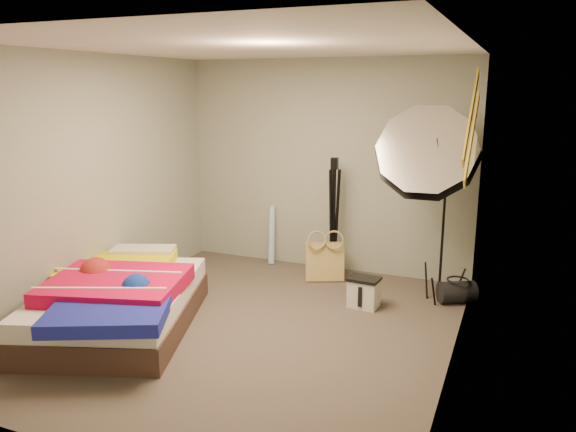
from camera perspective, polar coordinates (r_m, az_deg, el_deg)
The scene contains 15 objects.
floor at distance 5.27m, azimuth -3.59°, elevation -11.41°, with size 4.00×4.00×0.00m, color #4D433A.
ceiling at distance 4.81m, azimuth -4.03°, elevation 16.85°, with size 4.00×4.00×0.00m, color silver.
wall_back at distance 6.71m, azimuth 3.84°, elevation 5.07°, with size 3.50×3.50×0.00m, color gray.
wall_front at distance 3.27m, azimuth -19.60°, elevation -4.22°, with size 3.50×3.50×0.00m, color gray.
wall_left at distance 5.87m, azimuth -19.32°, elevation 3.21°, with size 4.00×4.00×0.00m, color gray.
wall_right at distance 4.41m, azimuth 17.03°, elevation 0.30°, with size 4.00×4.00×0.00m, color gray.
tote_bag at distance 6.46m, azimuth 3.74°, elevation -4.64°, with size 0.44×0.13×0.44m, color tan.
wrapping_roll at distance 7.04m, azimuth -1.66°, elevation -1.94°, with size 0.08×0.08×0.72m, color #5C93C4.
camera_case at distance 5.75m, azimuth 7.69°, elevation -7.80°, with size 0.29×0.21×0.29m, color beige.
duffel_bag at distance 6.08m, azimuth 16.78°, elevation -7.41°, with size 0.23×0.23×0.37m, color black.
wall_stripe_upper at distance 4.91m, azimuth 18.09°, elevation 9.75°, with size 0.02×1.10×0.10m, color gold.
wall_stripe_lower at distance 5.18m, azimuth 18.18°, elevation 7.66°, with size 0.02×1.10×0.10m, color gold.
bed at distance 5.42m, azimuth -16.84°, elevation -8.15°, with size 1.87×2.18×0.54m.
photo_umbrella at distance 5.62m, azimuth 14.01°, elevation 5.99°, with size 1.23×0.91×2.13m.
camera_tripod at distance 6.48m, azimuth 4.66°, elevation 0.72°, with size 0.08×0.08×1.39m.
Camera 1 is at (2.14, -4.29, 2.18)m, focal length 35.00 mm.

